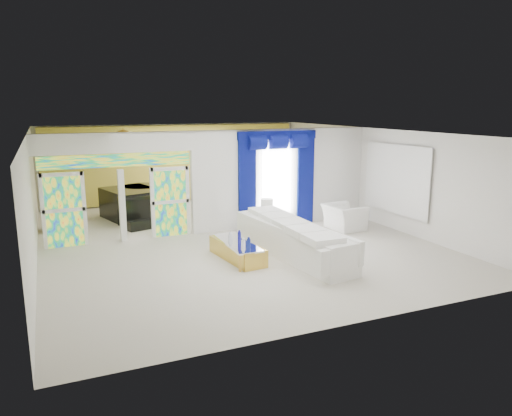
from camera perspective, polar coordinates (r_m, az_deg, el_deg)
name	(u,v)px	position (r m, az deg, el deg)	size (l,w,h in m)	color
floor	(230,239)	(13.87, -3.11, -3.60)	(12.00, 12.00, 0.00)	#B7AF9E
dividing_wall	(282,177)	(15.29, 3.10, 3.61)	(5.70, 0.18, 3.00)	white
dividing_header	(116,143)	(13.69, -16.09, 7.34)	(4.30, 0.18, 0.55)	white
stained_panel_left	(64,210)	(13.82, -21.53, -0.23)	(0.95, 0.04, 2.00)	#994C3F
stained_panel_right	(170,202)	(14.17, -9.98, 0.73)	(0.95, 0.04, 2.00)	#994C3F
stained_transom	(117,160)	(13.74, -15.98, 5.37)	(4.00, 0.05, 0.35)	#994C3F
window_pane	(277,180)	(15.10, 2.42, 3.32)	(1.00, 0.02, 2.30)	white
blue_drape_left	(247,183)	(14.68, -1.05, 2.88)	(0.55, 0.10, 2.80)	#031241
blue_drape_right	(305,180)	(15.54, 5.79, 3.33)	(0.55, 0.10, 2.80)	#031241
blue_pelmet	(277,135)	(14.93, 2.52, 8.51)	(2.60, 0.12, 0.25)	#031241
wall_mirror	(396,179)	(15.13, 16.07, 3.26)	(0.04, 2.70, 1.90)	white
gold_curtains	(176,163)	(19.14, -9.33, 5.16)	(9.70, 0.12, 2.90)	gold
white_sofa	(292,241)	(12.23, 4.22, -3.83)	(0.89, 4.17, 0.79)	white
coffee_table	(237,251)	(12.01, -2.20, -5.03)	(0.63, 1.89, 0.42)	gold
console_table	(276,223)	(14.81, 2.32, -1.80)	(1.17, 0.37, 0.39)	white
table_lamp	(267,209)	(14.58, 1.28, -0.06)	(0.36, 0.36, 0.58)	white
armchair	(344,217)	(15.08, 10.25, -1.04)	(1.14, 1.00, 0.74)	white
grand_piano	(132,204)	(16.71, -14.28, 0.49)	(1.50, 1.97, 0.99)	black
piano_bench	(142,225)	(15.25, -13.23, -1.91)	(0.87, 0.34, 0.29)	black
tv_console	(54,217)	(15.83, -22.50, -1.01)	(0.57, 0.52, 0.83)	tan
chandelier	(123,139)	(16.14, -15.26, 7.76)	(0.60, 0.60, 0.60)	gold
decanters	(240,241)	(11.78, -1.84, -3.82)	(0.24, 0.96, 0.26)	white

